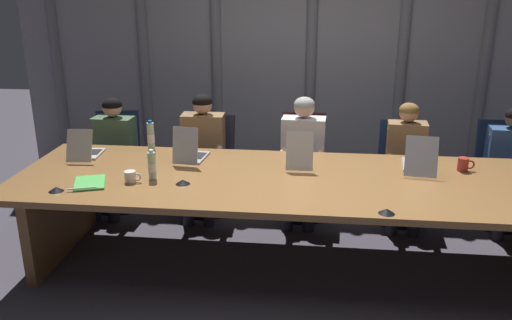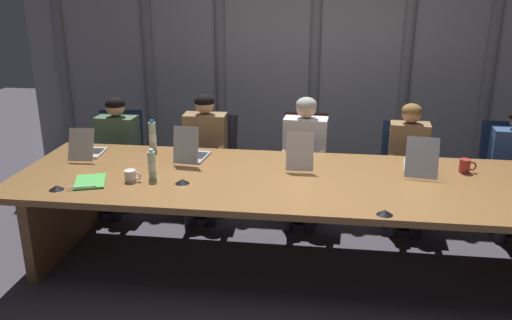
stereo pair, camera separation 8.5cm
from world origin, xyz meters
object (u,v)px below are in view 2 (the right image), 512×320
(laptop_center, at_px, (300,158))
(water_bottle_primary, at_px, (152,165))
(office_chair_right_mid, at_px, (401,184))
(conference_mic_left_side, at_px, (182,181))
(conference_mic_right_side, at_px, (56,188))
(laptop_left_mid, at_px, (192,153))
(person_left_end, at_px, (115,148))
(coffee_mug_near, at_px, (131,176))
(coffee_mug_far, at_px, (465,166))
(office_chair_left_mid, at_px, (211,174))
(laptop_right_mid, at_px, (420,164))
(office_chair_center, at_px, (304,178))
(office_chair_left_end, at_px, (121,170))
(laptop_left_end, at_px, (88,150))
(person_center, at_px, (304,152))
(person_right_mid, at_px, (408,160))
(water_bottle_secondary, at_px, (153,136))
(spiral_notepad, at_px, (90,182))
(conference_mic_middle, at_px, (385,212))
(person_left_mid, at_px, (204,148))
(office_chair_right_end, at_px, (504,187))

(laptop_center, relative_size, water_bottle_primary, 1.80)
(office_chair_right_mid, relative_size, conference_mic_left_side, 8.27)
(conference_mic_left_side, xyz_separation_m, conference_mic_right_side, (-0.88, -0.25, 0.00))
(laptop_left_mid, bearing_deg, water_bottle_primary, 163.24)
(person_left_end, bearing_deg, water_bottle_primary, 38.42)
(coffee_mug_near, xyz_separation_m, coffee_mug_far, (2.58, 0.54, 0.01))
(office_chair_left_mid, bearing_deg, laptop_right_mid, 77.91)
(office_chair_center, bearing_deg, laptop_center, -2.35)
(coffee_mug_near, bearing_deg, water_bottle_primary, 28.04)
(laptop_left_mid, height_order, water_bottle_primary, laptop_left_mid)
(office_chair_left_end, bearing_deg, office_chair_center, 81.02)
(water_bottle_primary, distance_m, coffee_mug_near, 0.18)
(laptop_center, distance_m, conference_mic_left_side, 1.01)
(laptop_center, bearing_deg, laptop_left_end, 88.79)
(office_chair_center, bearing_deg, conference_mic_right_side, -49.89)
(conference_mic_left_side, bearing_deg, person_center, 52.71)
(laptop_center, height_order, conference_mic_left_side, laptop_center)
(office_chair_right_mid, height_order, conference_mic_left_side, office_chair_right_mid)
(office_chair_center, height_order, conference_mic_left_side, office_chair_center)
(laptop_right_mid, bearing_deg, office_chair_left_mid, 75.23)
(laptop_left_mid, height_order, laptop_right_mid, laptop_left_mid)
(office_chair_right_mid, xyz_separation_m, conference_mic_left_side, (-1.81, -1.29, 0.43))
(laptop_center, bearing_deg, office_chair_center, -2.31)
(office_chair_left_end, relative_size, coffee_mug_near, 7.18)
(person_center, height_order, coffee_mug_near, person_center)
(person_right_mid, relative_size, conference_mic_left_side, 10.42)
(water_bottle_secondary, bearing_deg, coffee_mug_near, -84.55)
(person_left_end, relative_size, coffee_mug_near, 8.63)
(office_chair_center, bearing_deg, conference_mic_left_side, -35.19)
(water_bottle_primary, relative_size, water_bottle_secondary, 0.85)
(person_right_mid, distance_m, spiral_notepad, 2.80)
(laptop_right_mid, distance_m, office_chair_right_mid, 0.90)
(laptop_center, height_order, spiral_notepad, laptop_center)
(office_chair_right_mid, height_order, conference_mic_middle, office_chair_right_mid)
(laptop_right_mid, xyz_separation_m, coffee_mug_far, (0.35, 0.01, -0.01))
(laptop_left_mid, distance_m, water_bottle_secondary, 0.48)
(conference_mic_right_side, bearing_deg, person_center, 38.40)
(laptop_right_mid, bearing_deg, office_chair_left_end, 82.14)
(laptop_left_mid, distance_m, office_chair_center, 1.29)
(laptop_center, bearing_deg, water_bottle_primary, 111.26)
(person_left_mid, bearing_deg, laptop_right_mid, 70.51)
(office_chair_right_end, relative_size, coffee_mug_near, 7.24)
(laptop_right_mid, bearing_deg, laptop_left_mid, 96.67)
(laptop_left_end, relative_size, office_chair_left_mid, 0.45)
(laptop_left_end, bearing_deg, water_bottle_primary, -126.32)
(office_chair_left_mid, relative_size, person_left_end, 0.82)
(coffee_mug_far, xyz_separation_m, conference_mic_right_side, (-3.06, -0.78, -0.04))
(laptop_left_end, xyz_separation_m, person_left_end, (-0.01, 0.60, -0.17))
(laptop_left_end, bearing_deg, conference_mic_left_side, -122.59)
(person_left_mid, relative_size, coffee_mug_near, 9.05)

